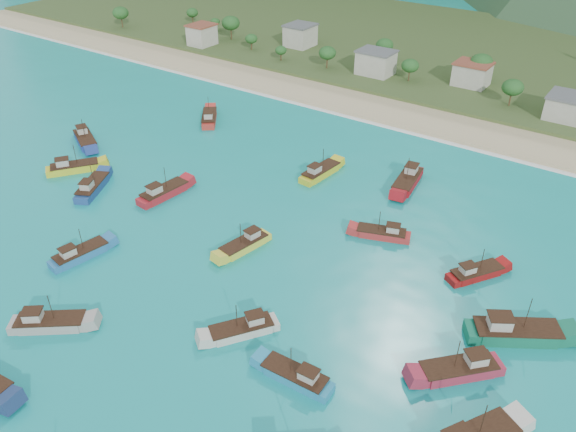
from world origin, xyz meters
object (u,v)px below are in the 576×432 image
Objects in this scene: boat_10 at (514,333)px; boat_23 at (164,193)px; boat_26 at (460,370)px; boat_24 at (93,187)px; boat_1 at (320,173)px; boat_17 at (407,181)px; boat_11 at (50,323)px; boat_20 at (74,168)px; boat_5 at (296,377)px; boat_8 at (85,140)px; boat_25 at (243,330)px; boat_19 at (245,245)px; boat_16 at (80,255)px; boat_12 at (475,274)px; boat_13 at (382,234)px; boat_6 at (209,118)px.

boat_10 is 67.64m from boat_23.
boat_10 is 1.26× the size of boat_26.
boat_24 is (-80.83, -7.08, -0.23)m from boat_10.
boat_1 is 0.89× the size of boat_17.
boat_1 is 60.37m from boat_11.
boat_17 is 1.15× the size of boat_20.
boat_26 reaches higher than boat_1.
boat_26 is at bearing -52.42° from boat_10.
boat_24 is (-60.40, 16.41, 0.11)m from boat_5.
boat_8 is 23.39m from boat_24.
boat_25 is (68.85, -26.99, -0.17)m from boat_8.
boat_19 is (3.31, -29.19, -0.09)m from boat_1.
boat_16 is at bearing -0.18° from boat_20.
boat_24 is at bearing -175.37° from boat_11.
boat_12 is 73.85m from boat_24.
boat_11 is at bearing 106.77° from boat_5.
boat_17 is (23.88, 66.73, 0.14)m from boat_11.
boat_8 is 1.20× the size of boat_13.
boat_17 is at bearing 9.32° from boat_24.
boat_5 is 0.80× the size of boat_17.
boat_5 is at bearing 91.93° from boat_17.
boat_6 is at bearing -10.21° from boat_25.
boat_5 is at bearing -75.83° from boat_12.
boat_13 is at bearing 51.54° from boat_16.
boat_20 is at bearing 9.37° from boat_19.
boat_16 is at bearing -107.95° from boat_6.
boat_11 is 1.00× the size of boat_26.
boat_19 is 20.25m from boat_25.
boat_12 is 21.36m from boat_26.
boat_13 is 43.21m from boat_23.
boat_16 is 33.20m from boat_25.
boat_13 is (-26.17, 11.65, -0.37)m from boat_10.
boat_16 is 0.96× the size of boat_20.
boat_11 is at bearing 69.40° from boat_26.
boat_25 is (54.00, -53.27, -0.12)m from boat_6.
boat_11 is at bearing 81.40° from boat_19.
boat_1 is 46.10m from boat_24.
boat_11 is 55.03m from boat_13.
boat_19 is 0.95× the size of boat_20.
boat_16 is 22.48m from boat_23.
boat_23 is at bearing 31.87° from boat_17.
boat_1 is 1.03× the size of boat_6.
boat_12 reaches higher than boat_13.
boat_20 is at bearing -137.34° from boat_6.
boat_11 is 56.43m from boat_26.
boat_12 is at bearing -146.11° from boat_19.
boat_5 is at bearing -20.88° from boat_23.
boat_16 is (-38.23, -34.37, 0.05)m from boat_13.
boat_23 reaches higher than boat_11.
boat_20 is (-81.81, -14.18, 0.14)m from boat_12.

